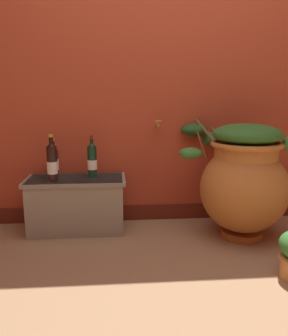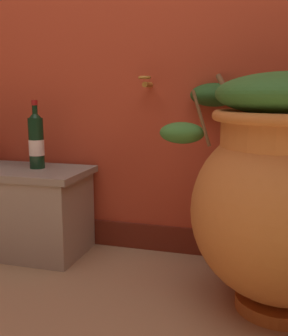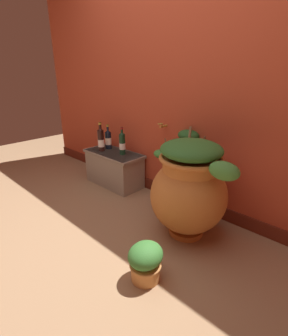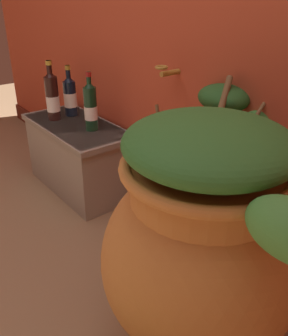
% 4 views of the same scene
% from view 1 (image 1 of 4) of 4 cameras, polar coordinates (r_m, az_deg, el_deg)
% --- Properties ---
extents(ground_plane, '(7.00, 7.00, 0.00)m').
position_cam_1_polar(ground_plane, '(2.08, 7.11, -18.23)').
color(ground_plane, '#9E7A56').
extents(back_wall, '(4.40, 0.33, 2.60)m').
position_cam_1_polar(back_wall, '(3.00, 2.90, 16.65)').
color(back_wall, '#B74228').
rests_on(back_wall, ground_plane).
extents(terracotta_urn, '(0.90, 0.85, 0.84)m').
position_cam_1_polar(terracotta_urn, '(2.68, 15.51, -1.61)').
color(terracotta_urn, '#C17033').
rests_on(terracotta_urn, ground_plane).
extents(stone_ledge, '(0.75, 0.36, 0.41)m').
position_cam_1_polar(stone_ledge, '(2.81, -10.65, -5.39)').
color(stone_ledge, '#9E9384').
rests_on(stone_ledge, ground_plane).
extents(wine_bottle_left, '(0.08, 0.08, 0.30)m').
position_cam_1_polar(wine_bottle_left, '(2.81, -14.15, 1.06)').
color(wine_bottle_left, black).
rests_on(wine_bottle_left, stone_ledge).
extents(wine_bottle_middle, '(0.08, 0.08, 0.34)m').
position_cam_1_polar(wine_bottle_middle, '(2.69, -14.34, 1.02)').
color(wine_bottle_middle, black).
rests_on(wine_bottle_middle, stone_ledge).
extents(wine_bottle_right, '(0.07, 0.07, 0.32)m').
position_cam_1_polar(wine_bottle_right, '(2.75, -8.21, 1.30)').
color(wine_bottle_right, black).
rests_on(wine_bottle_right, stone_ledge).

